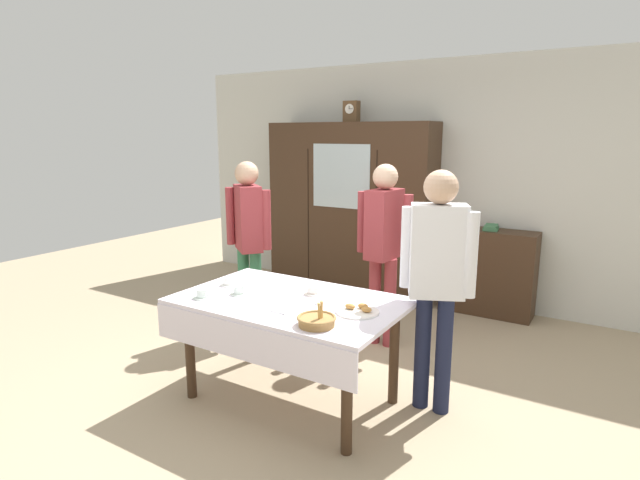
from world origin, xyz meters
name	(u,v)px	position (x,y,z in m)	size (l,w,h in m)	color
ground_plane	(306,388)	(0.00, 0.00, 0.00)	(12.00, 12.00, 0.00)	tan
back_wall	(432,183)	(0.00, 2.65, 1.35)	(6.40, 0.10, 2.70)	silver
dining_table	(288,315)	(0.00, -0.23, 0.66)	(1.57, 0.99, 0.77)	#3D2819
wall_cabinet	(350,209)	(-0.90, 2.35, 1.02)	(2.05, 0.46, 2.03)	#3D2819
mantel_clock	(351,111)	(-0.89, 2.35, 2.15)	(0.18, 0.11, 0.24)	brown
bookshelf_low	(488,272)	(0.75, 2.41, 0.46)	(0.95, 0.35, 0.91)	#3D2819
book_stack	(491,227)	(0.75, 2.41, 0.94)	(0.17, 0.22, 0.06)	#3D754C
tea_cup_back_edge	(313,290)	(0.08, -0.03, 0.80)	(0.13, 0.13, 0.06)	white
tea_cup_mid_right	(239,291)	(-0.37, -0.31, 0.80)	(0.13, 0.13, 0.06)	silver
tea_cup_front_edge	(202,294)	(-0.54, -0.51, 0.80)	(0.13, 0.13, 0.06)	silver
tea_cup_mid_left	(228,282)	(-0.59, -0.18, 0.80)	(0.13, 0.13, 0.06)	white
bread_basket	(317,320)	(0.42, -0.53, 0.80)	(0.24, 0.24, 0.16)	#9E7542
pastry_plate	(358,311)	(0.53, -0.19, 0.78)	(0.28, 0.28, 0.05)	white
spoon_near_left	(313,303)	(0.19, -0.20, 0.77)	(0.12, 0.02, 0.01)	silver
spoon_mid_left	(280,313)	(0.11, -0.48, 0.77)	(0.12, 0.02, 0.01)	silver
spoon_center	(286,285)	(-0.22, 0.06, 0.77)	(0.12, 0.02, 0.01)	silver
person_near_right_end	(437,268)	(0.91, 0.21, 1.02)	(0.52, 0.33, 1.68)	#191E38
person_by_cabinet	(248,230)	(-1.08, 0.67, 1.01)	(0.52, 0.38, 1.65)	#33704C
person_beside_shelf	(384,237)	(0.14, 1.06, 1.00)	(0.52, 0.38, 1.65)	#933338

